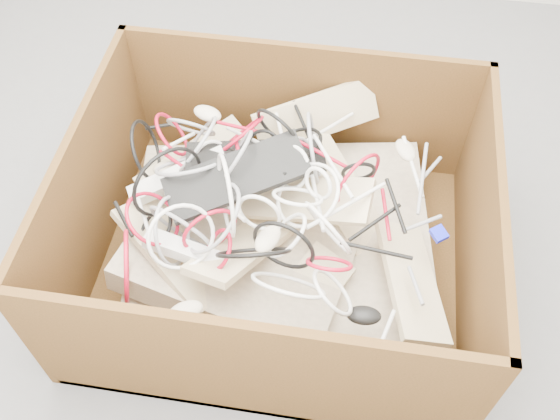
# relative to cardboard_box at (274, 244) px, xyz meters

# --- Properties ---
(ground) EXTENTS (3.00, 3.00, 0.00)m
(ground) POSITION_rel_cardboard_box_xyz_m (-0.08, 0.20, -0.14)
(ground) COLOR #595A5C
(ground) RESTS_ON ground
(cardboard_box) EXTENTS (1.25, 1.04, 0.57)m
(cardboard_box) POSITION_rel_cardboard_box_xyz_m (0.00, 0.00, 0.00)
(cardboard_box) COLOR #37270D
(cardboard_box) RESTS_ON ground
(keyboard_pile) EXTENTS (1.07, 1.00, 0.40)m
(keyboard_pile) POSITION_rel_cardboard_box_xyz_m (0.00, 0.04, 0.15)
(keyboard_pile) COLOR beige
(keyboard_pile) RESTS_ON cardboard_box
(mice_scatter) EXTENTS (0.85, 0.77, 0.20)m
(mice_scatter) POSITION_rel_cardboard_box_xyz_m (-0.02, -0.03, 0.22)
(mice_scatter) COLOR beige
(mice_scatter) RESTS_ON keyboard_pile
(power_strip_left) EXTENTS (0.31, 0.21, 0.13)m
(power_strip_left) POSITION_rel_cardboard_box_xyz_m (-0.31, 0.06, 0.22)
(power_strip_left) COLOR silver
(power_strip_left) RESTS_ON keyboard_pile
(power_strip_right) EXTENTS (0.28, 0.10, 0.09)m
(power_strip_right) POSITION_rel_cardboard_box_xyz_m (-0.21, -0.20, 0.19)
(power_strip_right) COLOR silver
(power_strip_right) RESTS_ON keyboard_pile
(vga_plug) EXTENTS (0.06, 0.06, 0.03)m
(vga_plug) POSITION_rel_cardboard_box_xyz_m (0.50, -0.03, 0.21)
(vga_plug) COLOR #0D17D1
(vga_plug) RESTS_ON keyboard_pile
(cable_tangle) EXTENTS (1.00, 0.87, 0.38)m
(cable_tangle) POSITION_rel_cardboard_box_xyz_m (-0.10, -0.02, 0.27)
(cable_tangle) COLOR silver
(cable_tangle) RESTS_ON keyboard_pile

